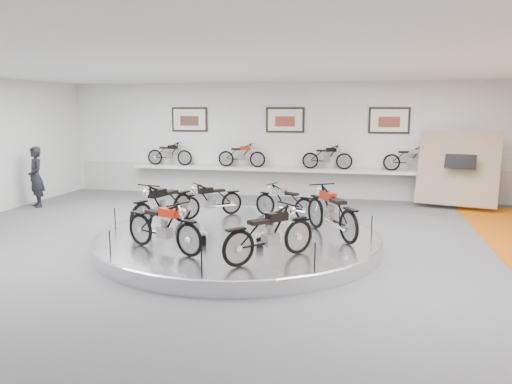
% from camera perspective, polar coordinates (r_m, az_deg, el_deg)
% --- Properties ---
extents(floor, '(16.00, 16.00, 0.00)m').
position_cam_1_polar(floor, '(11.13, -2.40, -6.64)').
color(floor, '#555557').
rests_on(floor, ground).
extents(ceiling, '(16.00, 16.00, 0.00)m').
position_cam_1_polar(ceiling, '(10.73, -2.55, 14.34)').
color(ceiling, white).
rests_on(ceiling, wall_back).
extents(wall_back, '(16.00, 0.00, 16.00)m').
position_cam_1_polar(wall_back, '(17.58, 3.35, 5.94)').
color(wall_back, silver).
rests_on(wall_back, floor).
extents(wall_front, '(16.00, 0.00, 16.00)m').
position_cam_1_polar(wall_front, '(4.44, -26.13, -5.84)').
color(wall_front, silver).
rests_on(wall_front, floor).
extents(dado_band, '(15.68, 0.04, 1.10)m').
position_cam_1_polar(dado_band, '(17.72, 3.29, 1.25)').
color(dado_band, '#BCBCBA').
rests_on(dado_band, floor).
extents(display_platform, '(6.40, 6.40, 0.30)m').
position_cam_1_polar(display_platform, '(11.37, -2.02, -5.51)').
color(display_platform, silver).
rests_on(display_platform, floor).
extents(platform_rim, '(6.40, 6.40, 0.10)m').
position_cam_1_polar(platform_rim, '(11.34, -2.02, -4.92)').
color(platform_rim, '#B2B2BA').
rests_on(platform_rim, display_platform).
extents(shelf, '(11.00, 0.55, 0.10)m').
position_cam_1_polar(shelf, '(17.38, 3.16, 2.59)').
color(shelf, silver).
rests_on(shelf, wall_back).
extents(poster_left, '(1.35, 0.06, 0.88)m').
position_cam_1_polar(poster_left, '(18.39, -7.60, 8.22)').
color(poster_left, '#ECE9CC').
rests_on(poster_left, wall_back).
extents(poster_center, '(1.35, 0.06, 0.88)m').
position_cam_1_polar(poster_center, '(17.51, 3.35, 8.22)').
color(poster_center, '#ECE9CC').
rests_on(poster_center, wall_back).
extents(poster_right, '(1.35, 0.06, 0.88)m').
position_cam_1_polar(poster_right, '(17.32, 14.97, 7.90)').
color(poster_right, '#ECE9CC').
rests_on(poster_right, wall_back).
extents(display_panel, '(2.56, 1.52, 2.30)m').
position_cam_1_polar(display_panel, '(16.79, 22.07, 2.52)').
color(display_panel, tan).
rests_on(display_panel, floor).
extents(shelf_bike_a, '(1.22, 0.43, 0.73)m').
position_cam_1_polar(shelf_bike_a, '(18.47, -9.84, 4.17)').
color(shelf_bike_a, black).
rests_on(shelf_bike_a, shelf).
extents(shelf_bike_b, '(1.22, 0.43, 0.73)m').
position_cam_1_polar(shelf_bike_b, '(17.63, -1.66, 4.06)').
color(shelf_bike_b, maroon).
rests_on(shelf_bike_b, shelf).
extents(shelf_bike_c, '(1.22, 0.43, 0.73)m').
position_cam_1_polar(shelf_bike_c, '(17.17, 8.13, 3.82)').
color(shelf_bike_c, black).
rests_on(shelf_bike_c, shelf).
extents(shelf_bike_d, '(1.22, 0.43, 0.73)m').
position_cam_1_polar(shelf_bike_d, '(17.19, 17.16, 3.50)').
color(shelf_bike_d, '#A7A9AC').
rests_on(shelf_bike_d, shelf).
extents(bike_a, '(1.58, 1.95, 1.11)m').
position_cam_1_polar(bike_a, '(11.16, 8.61, -2.17)').
color(bike_a, maroon).
rests_on(bike_a, display_platform).
extents(bike_b, '(1.59, 1.08, 0.88)m').
position_cam_1_polar(bike_b, '(12.83, 3.27, -1.07)').
color(bike_b, '#A7A9AC').
rests_on(bike_b, display_platform).
extents(bike_c, '(1.50, 1.48, 0.92)m').
position_cam_1_polar(bike_c, '(13.00, -5.20, -0.88)').
color(bike_c, black).
rests_on(bike_c, display_platform).
extents(bike_d, '(1.18, 1.98, 1.10)m').
position_cam_1_polar(bike_d, '(11.96, -10.61, -1.47)').
color(bike_d, black).
rests_on(bike_d, display_platform).
extents(bike_e, '(1.83, 1.26, 1.02)m').
position_cam_1_polar(bike_e, '(10.03, -10.52, -3.84)').
color(bike_e, red).
rests_on(bike_e, display_platform).
extents(bike_f, '(1.64, 1.73, 1.04)m').
position_cam_1_polar(bike_f, '(9.27, 1.57, -4.72)').
color(bike_f, black).
rests_on(bike_f, display_platform).
extents(visitor, '(0.83, 0.79, 1.92)m').
position_cam_1_polar(visitor, '(17.23, -23.85, 1.59)').
color(visitor, black).
rests_on(visitor, floor).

